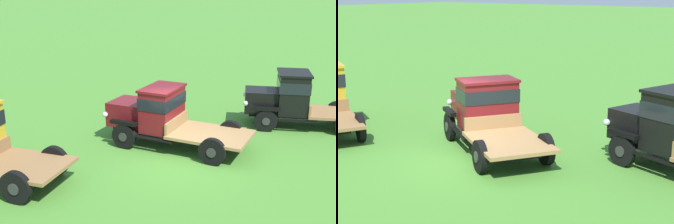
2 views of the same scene
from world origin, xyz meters
TOP-DOWN VIEW (x-y plane):
  - ground_plane at (0.00, 0.00)m, footprint 240.00×240.00m
  - vintage_truck_second_in_line at (-0.49, 1.53)m, footprint 5.28×4.18m
  - vintage_truck_midrow_center at (4.77, 2.92)m, footprint 4.86×2.99m

SIDE VIEW (x-z plane):
  - ground_plane at x=0.00m, z-range 0.00..0.00m
  - vintage_truck_second_in_line at x=-0.49m, z-range 0.03..2.13m
  - vintage_truck_midrow_center at x=4.77m, z-range 0.05..2.25m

